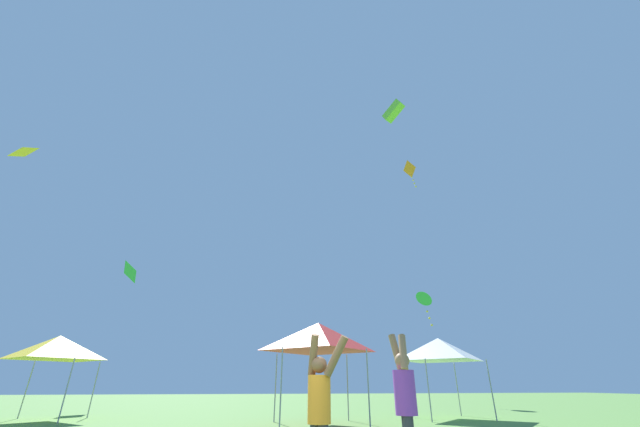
# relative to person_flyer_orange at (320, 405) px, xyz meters

# --- Properties ---
(person_flyer_orange) EXTENTS (0.60, 0.61, 2.10)m
(person_flyer_orange) POSITION_rel_person_flyer_orange_xyz_m (0.00, 0.00, 0.00)
(person_flyer_orange) COLOR #2D2D38
(person_flyer_orange) RESTS_ON ground
(person_watcher_purple) EXTENTS (0.37, 0.71, 2.24)m
(person_watcher_purple) POSITION_rel_person_flyer_orange_xyz_m (1.58, 0.58, 0.07)
(person_watcher_purple) COLOR #2D2D38
(person_watcher_purple) RESTS_ON ground
(canopy_tent_yellow) EXTENTS (3.12, 3.12, 3.34)m
(canopy_tent_yellow) POSITION_rel_person_flyer_orange_xyz_m (-9.58, 12.73, 1.75)
(canopy_tent_yellow) COLOR #9E9EA3
(canopy_tent_yellow) RESTS_ON ground
(canopy_tent_red) EXTENTS (3.41, 3.41, 3.65)m
(canopy_tent_red) POSITION_rel_person_flyer_orange_xyz_m (1.51, 9.17, 2.02)
(canopy_tent_red) COLOR #9E9EA3
(canopy_tent_red) RESTS_ON ground
(canopy_tent_white) EXTENTS (3.14, 3.14, 3.36)m
(canopy_tent_white) POSITION_rel_person_flyer_orange_xyz_m (7.57, 10.93, 1.77)
(canopy_tent_white) COLOR #9E9EA3
(canopy_tent_white) RESTS_ON ground
(kite_orange_diamond) EXTENTS (1.42, 1.41, 3.19)m
(kite_orange_diamond) POSITION_rel_person_flyer_orange_xyz_m (15.30, 27.55, 22.62)
(kite_orange_diamond) COLOR orange
(kite_green_delta) EXTENTS (1.60, 1.73, 2.85)m
(kite_green_delta) POSITION_rel_person_flyer_orange_xyz_m (12.65, 22.39, 6.70)
(kite_green_delta) COLOR green
(kite_yellow_diamond) EXTENTS (0.64, 0.58, 0.42)m
(kite_yellow_diamond) POSITION_rel_person_flyer_orange_xyz_m (-8.46, 4.64, 6.75)
(kite_yellow_diamond) COLOR yellow
(kite_green_diamond) EXTENTS (1.40, 1.41, 1.20)m
(kite_green_diamond) POSITION_rel_person_flyer_orange_xyz_m (-11.02, 24.19, 8.35)
(kite_green_diamond) COLOR green
(kite_lime_box) EXTENTS (1.02, 1.27, 0.93)m
(kite_lime_box) POSITION_rel_person_flyer_orange_xyz_m (5.32, 8.10, 13.28)
(kite_lime_box) COLOR #75D138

